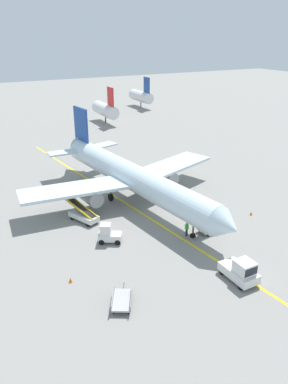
# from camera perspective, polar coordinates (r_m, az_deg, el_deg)

# --- Properties ---
(ground_plane) EXTENTS (300.00, 300.00, 0.00)m
(ground_plane) POSITION_cam_1_polar(r_m,az_deg,el_deg) (40.40, 9.01, -7.81)
(ground_plane) COLOR gray
(taxi_line_yellow) EXTENTS (10.76, 79.35, 0.01)m
(taxi_line_yellow) POSITION_cam_1_polar(r_m,az_deg,el_deg) (43.12, 3.21, -5.42)
(taxi_line_yellow) COLOR yellow
(taxi_line_yellow) RESTS_ON ground
(airliner) EXTENTS (28.37, 35.31, 10.10)m
(airliner) POSITION_cam_1_polar(r_m,az_deg,el_deg) (48.62, -2.03, 2.43)
(airliner) COLOR silver
(airliner) RESTS_ON ground
(pushback_tug) EXTENTS (1.95, 3.62, 2.20)m
(pushback_tug) POSITION_cam_1_polar(r_m,az_deg,el_deg) (35.25, 14.32, -11.44)
(pushback_tug) COLOR silver
(pushback_tug) RESTS_ON ground
(baggage_tug_near_wing) EXTENTS (2.73, 2.32, 2.10)m
(baggage_tug_near_wing) POSITION_cam_1_polar(r_m,az_deg,el_deg) (40.09, -5.36, -6.34)
(baggage_tug_near_wing) COLOR silver
(baggage_tug_near_wing) RESTS_ON ground
(belt_loader_forward_hold) EXTENTS (3.14, 5.09, 2.59)m
(belt_loader_forward_hold) POSITION_cam_1_polar(r_m,az_deg,el_deg) (44.89, -9.15, -3.38)
(belt_loader_forward_hold) COLOR silver
(belt_loader_forward_hold) RESTS_ON ground
(belt_loader_aft_hold) EXTENTS (5.10, 1.85, 2.59)m
(belt_loader_aft_hold) POSITION_cam_1_polar(r_m,az_deg,el_deg) (42.90, 10.40, -4.78)
(belt_loader_aft_hold) COLOR silver
(belt_loader_aft_hold) RESTS_ON ground
(baggage_cart_loaded) EXTENTS (2.73, 3.67, 0.94)m
(baggage_cart_loaded) POSITION_cam_1_polar(r_m,az_deg,el_deg) (31.97, -3.32, -15.87)
(baggage_cart_loaded) COLOR #A5A5A8
(baggage_cart_loaded) RESTS_ON ground
(ground_crew_marshaller) EXTENTS (0.36, 0.24, 1.70)m
(ground_crew_marshaller) POSITION_cam_1_polar(r_m,az_deg,el_deg) (41.30, 6.44, -5.48)
(ground_crew_marshaller) COLOR #26262D
(ground_crew_marshaller) RESTS_ON ground
(safety_cone_nose_left) EXTENTS (0.36, 0.36, 0.44)m
(safety_cone_nose_left) POSITION_cam_1_polar(r_m,az_deg,el_deg) (35.05, -11.00, -12.87)
(safety_cone_nose_left) COLOR orange
(safety_cone_nose_left) RESTS_ON ground
(safety_cone_nose_right) EXTENTS (0.36, 0.36, 0.44)m
(safety_cone_nose_right) POSITION_cam_1_polar(r_m,az_deg,el_deg) (47.68, 15.81, -3.11)
(safety_cone_nose_right) COLOR orange
(safety_cone_nose_right) RESTS_ON ground
(safety_cone_wingtip_left) EXTENTS (0.36, 0.36, 0.44)m
(safety_cone_wingtip_left) POSITION_cam_1_polar(r_m,az_deg,el_deg) (52.38, 2.06, 0.22)
(safety_cone_wingtip_left) COLOR orange
(safety_cone_wingtip_left) RESTS_ON ground
(distant_aircraft_mid_left) EXTENTS (3.00, 10.10, 8.80)m
(distant_aircraft_mid_left) POSITION_cam_1_polar(r_m,az_deg,el_deg) (93.32, -5.83, 12.24)
(distant_aircraft_mid_left) COLOR silver
(distant_aircraft_mid_left) RESTS_ON ground
(distant_aircraft_mid_right) EXTENTS (3.00, 10.10, 8.80)m
(distant_aircraft_mid_right) POSITION_cam_1_polar(r_m,az_deg,el_deg) (112.99, -0.44, 14.24)
(distant_aircraft_mid_right) COLOR silver
(distant_aircraft_mid_right) RESTS_ON ground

